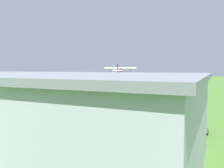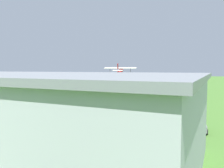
% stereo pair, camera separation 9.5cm
% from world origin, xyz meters
% --- Properties ---
extents(ground_plane, '(400.00, 400.00, 0.00)m').
position_xyz_m(ground_plane, '(0.00, 0.00, 0.00)').
color(ground_plane, '#47752D').
extents(hangar, '(29.76, 17.34, 7.06)m').
position_xyz_m(hangar, '(-3.68, 39.22, 3.54)').
color(hangar, '#B7BCC6').
rests_on(hangar, ground_plane).
extents(biplane, '(8.91, 6.98, 3.96)m').
position_xyz_m(biplane, '(6.18, -0.14, 6.72)').
color(biplane, '#B21E1E').
extents(car_grey, '(2.40, 4.39, 1.54)m').
position_xyz_m(car_grey, '(-16.29, 24.64, 0.81)').
color(car_grey, slate).
rests_on(car_grey, ground_plane).
extents(car_orange, '(2.03, 4.41, 1.61)m').
position_xyz_m(car_orange, '(-10.90, 22.22, 0.84)').
color(car_orange, orange).
rests_on(car_orange, ground_plane).
extents(car_yellow, '(2.15, 3.98, 1.64)m').
position_xyz_m(car_yellow, '(6.18, 22.10, 0.85)').
color(car_yellow, gold).
rests_on(car_yellow, ground_plane).
extents(car_silver, '(1.97, 4.48, 1.59)m').
position_xyz_m(car_silver, '(13.14, 23.85, 0.83)').
color(car_silver, '#B7B7BC').
rests_on(car_silver, ground_plane).
extents(car_white, '(2.23, 4.53, 1.62)m').
position_xyz_m(car_white, '(20.13, 24.46, 0.84)').
color(car_white, white).
rests_on(car_white, ground_plane).
extents(person_walking_on_apron, '(0.44, 0.44, 1.64)m').
position_xyz_m(person_walking_on_apron, '(-3.07, 17.95, 0.82)').
color(person_walking_on_apron, orange).
rests_on(person_walking_on_apron, ground_plane).
extents(person_watching_takeoff, '(0.53, 0.53, 1.67)m').
position_xyz_m(person_watching_takeoff, '(-1.29, 17.85, 0.83)').
color(person_watching_takeoff, beige).
rests_on(person_watching_takeoff, ground_plane).
extents(person_beside_truck, '(0.49, 0.49, 1.70)m').
position_xyz_m(person_beside_truck, '(3.59, 24.74, 0.85)').
color(person_beside_truck, '#33723F').
rests_on(person_beside_truck, ground_plane).
extents(person_by_parked_cars, '(0.48, 0.48, 1.66)m').
position_xyz_m(person_by_parked_cars, '(-2.51, 21.31, 0.82)').
color(person_by_parked_cars, '#72338C').
rests_on(person_by_parked_cars, ground_plane).
extents(person_near_hangar_door, '(0.40, 0.40, 1.56)m').
position_xyz_m(person_near_hangar_door, '(-0.73, 22.08, 0.77)').
color(person_near_hangar_door, '#72338C').
rests_on(person_near_hangar_door, ground_plane).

